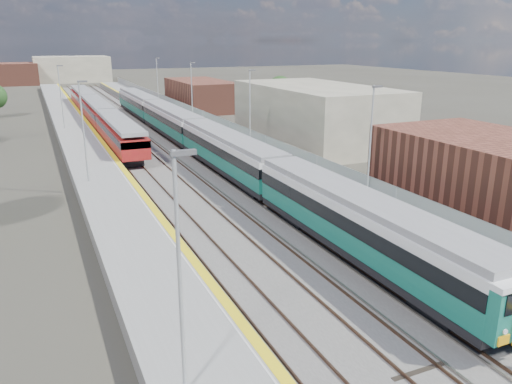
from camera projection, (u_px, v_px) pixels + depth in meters
ground at (168, 145)px, 56.06m from camera, size 320.00×320.00×0.00m
ballast_bed at (143, 142)px, 57.36m from camera, size 10.50×155.00×0.06m
tracks at (145, 139)px, 59.03m from camera, size 8.96×160.00×0.17m
platform_right at (206, 133)px, 60.13m from camera, size 4.70×155.00×8.52m
platform_left at (81, 143)px, 54.56m from camera, size 4.30×155.00×8.52m
buildings at (4, 43)px, 123.34m from camera, size 72.00×185.50×40.00m
green_train at (196, 134)px, 50.89m from camera, size 2.75×76.62×3.03m
red_train at (97, 112)px, 67.65m from camera, size 2.66×54.09×3.36m
tree_d at (280, 89)px, 83.45m from camera, size 4.17×4.17×5.65m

